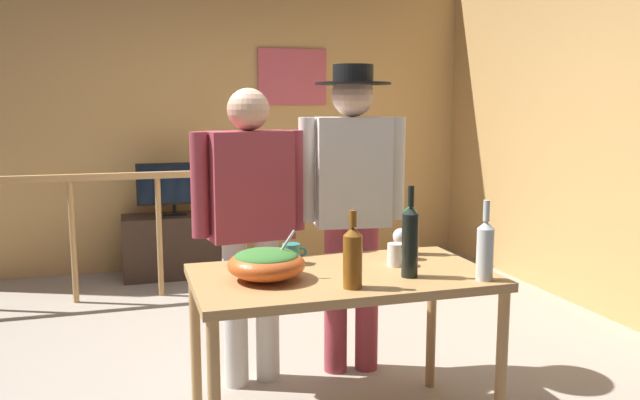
{
  "coord_description": "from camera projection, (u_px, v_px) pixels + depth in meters",
  "views": [
    {
      "loc": [
        -0.68,
        -3.46,
        1.51
      ],
      "look_at": [
        0.23,
        -0.46,
        1.04
      ],
      "focal_mm": 36.32,
      "sensor_mm": 36.0,
      "label": 1
    }
  ],
  "objects": [
    {
      "name": "wine_bottle_amber",
      "position": [
        353.0,
        256.0,
        2.64
      ],
      "size": [
        0.08,
        0.08,
        0.32
      ],
      "color": "brown",
      "rests_on": "serving_table"
    },
    {
      "name": "salad_bowl",
      "position": [
        266.0,
        263.0,
        2.77
      ],
      "size": [
        0.34,
        0.34,
        0.21
      ],
      "color": "#DB5B23",
      "rests_on": "serving_table"
    },
    {
      "name": "flat_screen_tv",
      "position": [
        174.0,
        185.0,
        5.59
      ],
      "size": [
        0.63,
        0.12,
        0.46
      ],
      "color": "black",
      "rests_on": "tv_console"
    },
    {
      "name": "side_wall_right",
      "position": [
        570.0,
        113.0,
        4.97
      ],
      "size": [
        0.1,
        3.9,
        2.89
      ],
      "primitive_type": "cube",
      "color": "tan",
      "rests_on": "ground_plane"
    },
    {
      "name": "ground_plane",
      "position": [
        259.0,
        371.0,
        3.69
      ],
      "size": [
        6.78,
        6.78,
        0.0
      ],
      "primitive_type": "plane",
      "color": "#9E9384"
    },
    {
      "name": "mug_teal",
      "position": [
        291.0,
        254.0,
        3.05
      ],
      "size": [
        0.12,
        0.09,
        0.1
      ],
      "color": "teal",
      "rests_on": "serving_table"
    },
    {
      "name": "framed_picture",
      "position": [
        292.0,
        77.0,
        6.09
      ],
      "size": [
        0.66,
        0.03,
        0.52
      ],
      "primitive_type": "cube",
      "color": "#C8505A"
    },
    {
      "name": "person_standing_left",
      "position": [
        250.0,
        212.0,
        3.41
      ],
      "size": [
        0.62,
        0.28,
        1.59
      ],
      "rotation": [
        0.0,
        0.0,
        3.28
      ],
      "color": "beige",
      "rests_on": "ground_plane"
    },
    {
      "name": "mug_white",
      "position": [
        396.0,
        255.0,
        3.01
      ],
      "size": [
        0.11,
        0.08,
        0.11
      ],
      "color": "white",
      "rests_on": "serving_table"
    },
    {
      "name": "back_wall",
      "position": [
        200.0,
        111.0,
        5.94
      ],
      "size": [
        5.22,
        0.1,
        2.89
      ],
      "primitive_type": "cube",
      "color": "tan",
      "rests_on": "ground_plane"
    },
    {
      "name": "person_standing_right",
      "position": [
        352.0,
        191.0,
        3.56
      ],
      "size": [
        0.59,
        0.41,
        1.72
      ],
      "rotation": [
        0.0,
        0.0,
        3.01
      ],
      "color": "#9E3842",
      "rests_on": "ground_plane"
    },
    {
      "name": "tv_console",
      "position": [
        176.0,
        245.0,
        5.7
      ],
      "size": [
        0.9,
        0.4,
        0.55
      ],
      "primitive_type": "cube",
      "color": "#38281E",
      "rests_on": "ground_plane"
    },
    {
      "name": "stair_railing",
      "position": [
        135.0,
        216.0,
        5.01
      ],
      "size": [
        2.64,
        0.1,
        1.04
      ],
      "color": "#B2844C",
      "rests_on": "ground_plane"
    },
    {
      "name": "wine_bottle_green",
      "position": [
        410.0,
        228.0,
        3.24
      ],
      "size": [
        0.08,
        0.08,
        0.33
      ],
      "color": "#1E5628",
      "rests_on": "serving_table"
    },
    {
      "name": "wine_bottle_clear",
      "position": [
        485.0,
        249.0,
        2.76
      ],
      "size": [
        0.07,
        0.07,
        0.35
      ],
      "color": "silver",
      "rests_on": "serving_table"
    },
    {
      "name": "serving_table",
      "position": [
        342.0,
        290.0,
        2.9
      ],
      "size": [
        1.32,
        0.75,
        0.76
      ],
      "color": "#B2844C",
      "rests_on": "ground_plane"
    },
    {
      "name": "wine_bottle_dark",
      "position": [
        410.0,
        240.0,
        2.8
      ],
      "size": [
        0.07,
        0.07,
        0.4
      ],
      "color": "black",
      "rests_on": "serving_table"
    },
    {
      "name": "wine_glass",
      "position": [
        400.0,
        238.0,
        3.14
      ],
      "size": [
        0.07,
        0.07,
        0.15
      ],
      "color": "silver",
      "rests_on": "serving_table"
    }
  ]
}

